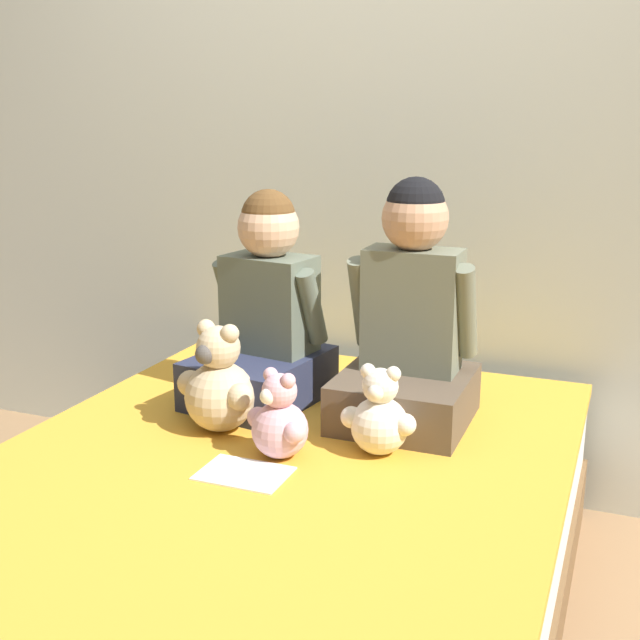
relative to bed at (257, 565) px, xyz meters
The scene contains 8 objects.
wall_behind_bed 1.49m from the bed, 90.00° to the left, with size 8.00×0.06×2.50m.
bed is the anchor object (origin of this frame).
child_on_left 0.72m from the bed, 112.67° to the left, with size 0.38×0.44×0.62m.
child_on_right 0.74m from the bed, 65.03° to the left, with size 0.35×0.37×0.67m.
teddy_bear_held_by_left_child 0.47m from the bed, 133.88° to the left, with size 0.25×0.19×0.30m.
teddy_bear_held_by_right_child 0.47m from the bed, 45.54° to the left, with size 0.19×0.15×0.23m.
teddy_bear_between_children 0.35m from the bed, 86.10° to the left, with size 0.18×0.14×0.23m.
sign_card 0.24m from the bed, behind, with size 0.21×0.15×0.00m.
Camera 1 is at (0.78, -1.55, 1.30)m, focal length 45.00 mm.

